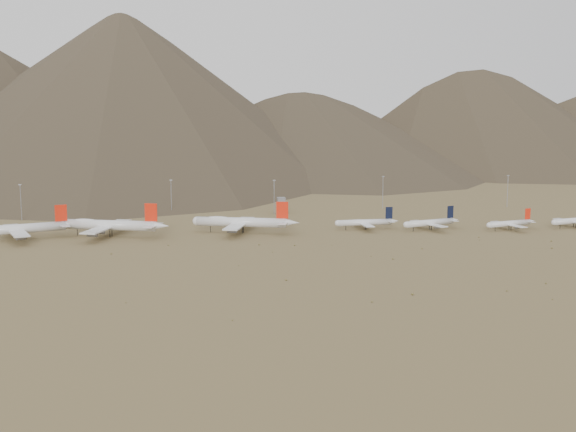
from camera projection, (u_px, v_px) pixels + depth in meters
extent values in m
plane|color=olive|center=(263.00, 243.00, 419.81)|extent=(3000.00, 3000.00, 0.00)
cylinder|color=silver|center=(18.00, 229.00, 428.88)|extent=(53.93, 22.98, 5.68)
cone|color=silver|center=(71.00, 224.00, 443.30)|extent=(11.02, 8.01, 5.12)
cube|color=silver|center=(16.00, 230.00, 428.49)|extent=(24.47, 50.59, 0.71)
cube|color=silver|center=(63.00, 225.00, 441.21)|extent=(10.82, 19.74, 0.34)
cube|color=red|center=(61.00, 213.00, 439.63)|extent=(6.94, 2.77, 10.08)
cylinder|color=black|center=(20.00, 236.00, 431.33)|extent=(0.46, 0.46, 3.85)
cylinder|color=black|center=(21.00, 237.00, 428.85)|extent=(0.46, 0.46, 3.85)
cylinder|color=slate|center=(14.00, 230.00, 437.47)|extent=(6.03, 4.18, 2.56)
cylinder|color=slate|center=(19.00, 235.00, 419.91)|extent=(6.03, 4.18, 2.56)
cylinder|color=slate|center=(12.00, 228.00, 445.37)|extent=(6.03, 4.18, 2.56)
cylinder|color=slate|center=(21.00, 238.00, 412.01)|extent=(6.03, 4.18, 2.56)
cylinder|color=silver|center=(109.00, 225.00, 440.01)|extent=(57.98, 25.92, 6.14)
sphere|color=silver|center=(64.00, 224.00, 445.18)|extent=(6.02, 6.02, 6.02)
cone|color=silver|center=(161.00, 226.00, 434.17)|extent=(11.94, 8.82, 5.53)
cube|color=silver|center=(107.00, 226.00, 440.35)|extent=(27.41, 54.46, 0.77)
cube|color=silver|center=(153.00, 225.00, 434.97)|extent=(12.05, 21.28, 0.37)
cube|color=red|center=(151.00, 212.00, 434.03)|extent=(7.45, 3.14, 10.89)
cylinder|color=black|center=(77.00, 232.00, 444.37)|extent=(0.40, 0.40, 4.16)
cylinder|color=black|center=(112.00, 233.00, 442.05)|extent=(0.50, 0.50, 4.16)
cylinder|color=black|center=(110.00, 234.00, 439.06)|extent=(0.50, 0.50, 4.16)
ellipsoid|color=silver|center=(85.00, 222.00, 442.45)|extent=(19.45, 10.78, 3.68)
cylinder|color=slate|center=(114.00, 226.00, 451.19)|extent=(6.53, 4.61, 2.76)
cylinder|color=slate|center=(99.00, 232.00, 429.96)|extent=(6.53, 4.61, 2.76)
cylinder|color=slate|center=(121.00, 224.00, 460.74)|extent=(6.53, 4.61, 2.76)
cylinder|color=slate|center=(92.00, 235.00, 420.41)|extent=(6.53, 4.61, 2.76)
cylinder|color=silver|center=(241.00, 222.00, 453.41)|extent=(56.05, 23.77, 5.90)
sphere|color=silver|center=(197.00, 221.00, 457.75)|extent=(5.79, 5.79, 5.79)
cone|color=silver|center=(291.00, 223.00, 448.48)|extent=(11.44, 8.31, 5.31)
cube|color=silver|center=(239.00, 223.00, 453.71)|extent=(25.32, 52.57, 0.74)
cube|color=silver|center=(284.00, 222.00, 449.15)|extent=(11.20, 20.51, 0.35)
cube|color=red|center=(282.00, 210.00, 448.23)|extent=(7.21, 2.87, 10.48)
cylinder|color=black|center=(210.00, 229.00, 457.17)|extent=(0.38, 0.38, 4.00)
cylinder|color=black|center=(243.00, 230.00, 455.40)|extent=(0.48, 0.48, 4.00)
cylinder|color=black|center=(242.00, 230.00, 452.51)|extent=(0.48, 0.48, 4.00)
ellipsoid|color=silver|center=(218.00, 219.00, 455.43)|extent=(18.74, 10.01, 3.54)
cylinder|color=slate|center=(243.00, 223.00, 464.16)|extent=(6.26, 4.34, 2.66)
cylinder|color=slate|center=(236.00, 228.00, 443.68)|extent=(6.26, 4.34, 2.66)
cylinder|color=slate|center=(246.00, 221.00, 473.38)|extent=(6.26, 4.34, 2.66)
cylinder|color=slate|center=(232.00, 231.00, 434.46)|extent=(6.26, 4.34, 2.66)
cylinder|color=silver|center=(365.00, 222.00, 467.54)|extent=(36.04, 4.86, 3.90)
sphere|color=silver|center=(338.00, 223.00, 464.08)|extent=(3.82, 3.82, 3.82)
cone|color=silver|center=(394.00, 221.00, 471.38)|extent=(6.56, 3.68, 3.51)
cube|color=silver|center=(363.00, 223.00, 467.49)|extent=(6.57, 30.95, 0.49)
cube|color=silver|center=(390.00, 221.00, 470.81)|extent=(3.55, 11.79, 0.23)
cube|color=black|center=(389.00, 213.00, 469.89)|extent=(4.68, 0.48, 7.70)
cylinder|color=black|center=(346.00, 228.00, 465.59)|extent=(0.41, 0.41, 2.67)
cylinder|color=black|center=(365.00, 227.00, 469.10)|extent=(0.51, 0.51, 2.67)
cylinder|color=black|center=(366.00, 228.00, 467.21)|extent=(0.51, 0.51, 2.67)
cylinder|color=slate|center=(360.00, 223.00, 476.00)|extent=(3.64, 1.85, 1.76)
cylinder|color=slate|center=(367.00, 227.00, 459.25)|extent=(3.64, 1.85, 1.76)
cylinder|color=silver|center=(429.00, 223.00, 465.40)|extent=(36.41, 15.20, 4.01)
sphere|color=silver|center=(406.00, 225.00, 456.91)|extent=(3.93, 3.93, 3.93)
cone|color=silver|center=(454.00, 220.00, 474.85)|extent=(7.44, 5.49, 3.61)
cube|color=silver|center=(429.00, 224.00, 465.14)|extent=(15.38, 31.97, 0.50)
cube|color=silver|center=(451.00, 220.00, 473.48)|extent=(6.87, 12.48, 0.24)
cube|color=black|center=(450.00, 212.00, 472.34)|extent=(4.68, 1.82, 7.92)
cylinder|color=black|center=(413.00, 229.00, 459.95)|extent=(0.42, 0.42, 2.75)
cylinder|color=black|center=(429.00, 228.00, 467.10)|extent=(0.53, 0.53, 2.75)
cylinder|color=black|center=(431.00, 228.00, 465.35)|extent=(0.53, 0.53, 2.75)
cylinder|color=slate|center=(420.00, 223.00, 473.07)|extent=(4.07, 2.86, 1.81)
cylinder|color=slate|center=(437.00, 227.00, 457.51)|extent=(4.07, 2.86, 1.81)
cylinder|color=silver|center=(509.00, 223.00, 465.33)|extent=(32.95, 12.44, 3.61)
sphere|color=silver|center=(489.00, 225.00, 458.29)|extent=(3.53, 3.53, 3.53)
cone|color=silver|center=(531.00, 221.00, 473.18)|extent=(6.63, 4.74, 3.25)
cube|color=silver|center=(509.00, 224.00, 465.13)|extent=(12.81, 28.84, 0.45)
cube|color=silver|center=(528.00, 221.00, 472.04)|extent=(5.80, 11.22, 0.22)
cube|color=red|center=(528.00, 214.00, 471.03)|extent=(4.24, 1.48, 7.12)
cylinder|color=black|center=(495.00, 229.00, 460.84)|extent=(0.38, 0.38, 2.47)
cylinder|color=black|center=(509.00, 228.00, 466.86)|extent=(0.47, 0.47, 2.47)
cylinder|color=black|center=(511.00, 228.00, 465.25)|extent=(0.47, 0.47, 2.47)
cylinder|color=slate|center=(500.00, 224.00, 472.38)|extent=(3.64, 2.46, 1.62)
cylinder|color=slate|center=(517.00, 227.00, 458.13)|extent=(3.64, 2.46, 1.62)
cylinder|color=silver|center=(574.00, 221.00, 475.18)|extent=(35.21, 13.31, 3.85)
sphere|color=silver|center=(554.00, 222.00, 467.64)|extent=(3.78, 3.78, 3.78)
cube|color=silver|center=(573.00, 222.00, 474.96)|extent=(13.70, 30.82, 0.48)
cylinder|color=black|center=(560.00, 227.00, 470.37)|extent=(0.41, 0.41, 2.64)
cylinder|color=black|center=(574.00, 225.00, 476.81)|extent=(0.51, 0.51, 2.64)
cylinder|color=black|center=(576.00, 226.00, 475.09)|extent=(0.51, 0.51, 2.64)
cylinder|color=slate|center=(563.00, 221.00, 482.71)|extent=(3.89, 2.63, 1.73)
cube|color=tan|center=(281.00, 208.00, 541.28)|extent=(8.00, 8.00, 8.00)
cube|color=slate|center=(281.00, 200.00, 540.41)|extent=(6.00, 6.00, 4.00)
cylinder|color=gray|center=(21.00, 203.00, 504.00)|extent=(0.50, 0.50, 25.00)
cube|color=gray|center=(20.00, 185.00, 502.15)|extent=(2.00, 0.60, 0.80)
cylinder|color=gray|center=(171.00, 197.00, 536.42)|extent=(0.50, 0.50, 25.00)
cube|color=gray|center=(171.00, 180.00, 534.57)|extent=(2.00, 0.60, 0.80)
cylinder|color=gray|center=(274.00, 198.00, 535.24)|extent=(0.50, 0.50, 25.00)
cube|color=gray|center=(274.00, 180.00, 533.38)|extent=(2.00, 0.60, 0.80)
cylinder|color=gray|center=(383.00, 193.00, 566.53)|extent=(0.50, 0.50, 25.00)
cube|color=gray|center=(383.00, 177.00, 564.67)|extent=(2.00, 0.60, 0.80)
cylinder|color=gray|center=(508.00, 192.00, 574.64)|extent=(0.50, 0.50, 25.00)
cube|color=gray|center=(508.00, 176.00, 572.79)|extent=(2.00, 0.60, 0.80)
ellipsoid|color=olive|center=(332.00, 245.00, 412.80)|extent=(0.50, 0.50, 0.32)
ellipsoid|color=olive|center=(552.00, 248.00, 402.66)|extent=(0.98, 0.98, 0.87)
ellipsoid|color=olive|center=(546.00, 283.00, 320.68)|extent=(0.84, 0.84, 0.67)
ellipsoid|color=olive|center=(551.00, 241.00, 424.96)|extent=(0.91, 0.91, 0.70)
ellipsoid|color=olive|center=(552.00, 299.00, 293.95)|extent=(0.57, 0.57, 0.37)
ellipsoid|color=olive|center=(422.00, 249.00, 401.72)|extent=(1.04, 1.04, 0.53)
ellipsoid|color=olive|center=(372.00, 302.00, 289.98)|extent=(0.86, 0.86, 0.50)
ellipsoid|color=olive|center=(239.00, 266.00, 357.80)|extent=(0.70, 0.70, 0.38)
ellipsoid|color=olive|center=(371.00, 256.00, 380.35)|extent=(0.50, 0.50, 0.45)
ellipsoid|color=olive|center=(507.00, 291.00, 307.66)|extent=(0.81, 0.81, 0.50)
ellipsoid|color=olive|center=(232.00, 320.00, 264.31)|extent=(0.55, 0.55, 0.49)
ellipsoid|color=olive|center=(295.00, 245.00, 411.38)|extent=(1.02, 1.02, 0.60)
ellipsoid|color=olive|center=(259.00, 245.00, 413.51)|extent=(1.08, 1.08, 0.58)
ellipsoid|color=olive|center=(479.00, 240.00, 428.88)|extent=(0.62, 0.62, 0.39)
ellipsoid|color=olive|center=(111.00, 254.00, 386.96)|extent=(1.03, 1.03, 0.61)
ellipsoid|color=olive|center=(479.00, 237.00, 437.95)|extent=(0.74, 0.74, 0.62)
ellipsoid|color=olive|center=(168.00, 245.00, 411.39)|extent=(0.79, 0.79, 0.42)
ellipsoid|color=olive|center=(393.00, 259.00, 373.69)|extent=(1.02, 1.02, 0.56)
ellipsoid|color=olive|center=(273.00, 252.00, 391.99)|extent=(0.56, 0.56, 0.40)
ellipsoid|color=olive|center=(286.00, 280.00, 326.81)|extent=(0.92, 0.92, 0.79)
ellipsoid|color=olive|center=(412.00, 294.00, 301.42)|extent=(1.07, 1.07, 0.87)
ellipsoid|color=olive|center=(126.00, 303.00, 288.80)|extent=(0.56, 0.56, 0.39)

